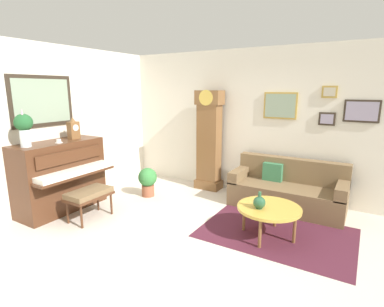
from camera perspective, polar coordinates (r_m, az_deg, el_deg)
ground_plane at (r=4.37m, az=-3.26°, el=-16.39°), size 6.40×6.00×0.10m
wall_left at (r=5.76m, az=-25.49°, el=4.78°), size 0.13×4.90×2.80m
wall_back at (r=6.00m, az=9.76°, el=6.00°), size 5.30×0.13×2.80m
area_rug at (r=4.63m, az=15.95°, el=-14.43°), size 2.10×1.50×0.01m
piano at (r=5.52m, az=-23.91°, el=-3.92°), size 0.87×1.44×1.19m
piano_bench at (r=5.02m, az=-19.18°, el=-7.49°), size 0.42×0.70×0.48m
grandfather_clock at (r=6.06m, az=3.29°, el=2.02°), size 0.52×0.34×2.03m
couch at (r=5.49m, az=17.83°, el=-6.73°), size 1.90×0.80×0.84m
coffee_table at (r=4.33m, az=14.60°, el=-10.27°), size 0.88×0.88×0.45m
mantel_clock at (r=5.56m, az=-21.85°, el=4.38°), size 0.13×0.18×0.38m
flower_vase at (r=5.08m, az=-29.63°, el=4.59°), size 0.26×0.26×0.58m
teacup at (r=5.26m, az=-24.26°, el=2.13°), size 0.12×0.12×0.06m
green_jug at (r=4.20m, az=12.83°, el=-9.16°), size 0.17×0.17×0.24m
potted_plant at (r=5.82m, az=-8.52°, el=-5.07°), size 0.36×0.36×0.56m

